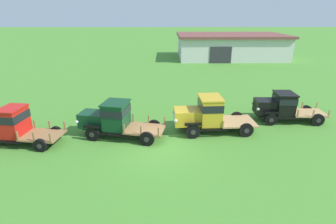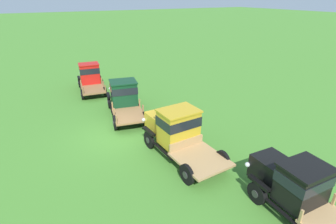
# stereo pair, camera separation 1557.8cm
# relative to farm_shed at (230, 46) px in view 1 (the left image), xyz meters

# --- Properties ---
(ground_plane) EXTENTS (240.00, 240.00, 0.00)m
(ground_plane) POSITION_rel_farm_shed_xyz_m (-11.17, -30.32, -1.92)
(ground_plane) COLOR #47842D
(farm_shed) EXTENTS (17.15, 10.20, 3.81)m
(farm_shed) POSITION_rel_farm_shed_xyz_m (0.00, 0.00, 0.00)
(farm_shed) COLOR silver
(farm_shed) RESTS_ON ground
(vintage_truck_foreground_near) EXTENTS (5.07, 2.37, 2.20)m
(vintage_truck_foreground_near) POSITION_rel_farm_shed_xyz_m (-19.59, -29.66, -0.81)
(vintage_truck_foreground_near) COLOR black
(vintage_truck_foreground_near) RESTS_ON ground
(vintage_truck_second_in_line) EXTENTS (5.49, 2.78, 2.22)m
(vintage_truck_second_in_line) POSITION_rel_farm_shed_xyz_m (-13.87, -28.84, -0.75)
(vintage_truck_second_in_line) COLOR black
(vintage_truck_second_in_line) RESTS_ON ground
(vintage_truck_midrow_center) EXTENTS (5.30, 2.36, 2.33)m
(vintage_truck_midrow_center) POSITION_rel_farm_shed_xyz_m (-8.11, -28.26, -0.69)
(vintage_truck_midrow_center) COLOR black
(vintage_truck_midrow_center) RESTS_ON ground
(vintage_truck_far_side) EXTENTS (4.96, 2.09, 2.05)m
(vintage_truck_far_side) POSITION_rel_farm_shed_xyz_m (-2.61, -26.57, -0.83)
(vintage_truck_far_side) COLOR black
(vintage_truck_far_side) RESTS_ON ground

